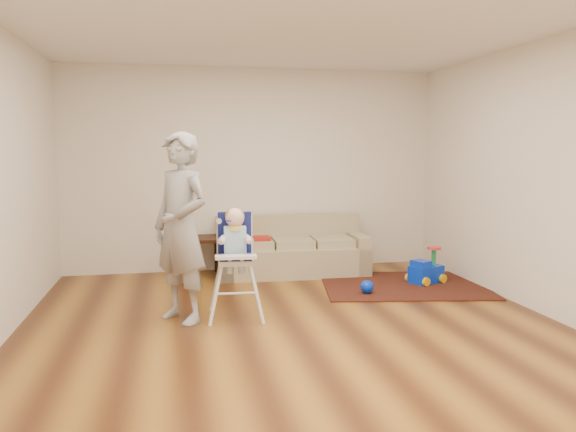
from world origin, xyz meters
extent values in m
plane|color=#43210E|center=(0.00, 0.00, 0.00)|extent=(5.50, 5.50, 0.00)
cube|color=silver|center=(0.00, 2.75, 1.35)|extent=(5.00, 0.04, 2.70)
cube|color=silver|center=(2.50, 0.00, 1.35)|extent=(0.04, 5.50, 2.70)
cube|color=white|center=(0.00, 0.00, 2.70)|extent=(5.00, 5.50, 0.04)
cube|color=#A62015|center=(-0.08, 2.26, 0.49)|extent=(0.45, 0.30, 0.04)
cube|color=black|center=(1.62, 1.39, 0.01)|extent=(2.12, 1.73, 0.02)
sphere|color=#062FDB|center=(1.05, 1.10, 0.09)|extent=(0.15, 0.15, 0.15)
cylinder|color=#062FDB|center=(-0.55, 0.44, 0.96)|extent=(0.02, 0.12, 0.01)
imported|color=gray|center=(-1.00, 0.54, 0.90)|extent=(0.75, 0.78, 1.79)
camera|label=1|loc=(-1.06, -4.78, 1.63)|focal=35.00mm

